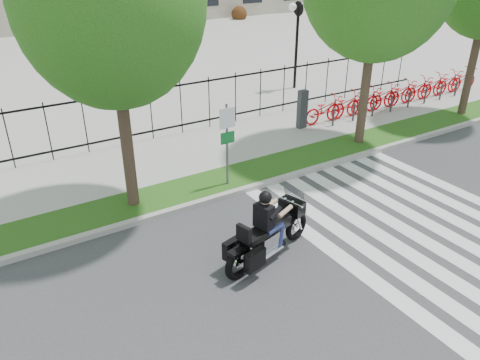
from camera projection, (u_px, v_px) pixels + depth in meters
ground at (268, 293)px, 10.00m from camera, size 120.00×120.00×0.00m
curb at (184, 207)px, 13.07m from camera, size 60.00×0.20×0.15m
grass_verge at (172, 195)px, 13.71m from camera, size 60.00×1.50×0.15m
sidewalk at (140, 164)px, 15.60m from camera, size 60.00×3.50×0.15m
plaza at (37, 63)px, 28.90m from camera, size 80.00×34.00×0.10m
crosswalk_stripes at (419, 228)px, 12.27m from camera, size 5.70×8.00×0.01m
iron_fence at (119, 119)px, 16.44m from camera, size 30.00×0.06×2.00m
lamp_post_right at (298, 24)px, 22.33m from camera, size 1.06×0.70×4.25m
bike_share_station at (400, 93)px, 20.86m from camera, size 11.19×0.90×1.50m
sign_pole_regulatory at (227, 135)px, 13.48m from camera, size 0.50×0.09×2.50m
motorcycle_rider at (269, 231)px, 10.80m from camera, size 2.80×1.24×2.21m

